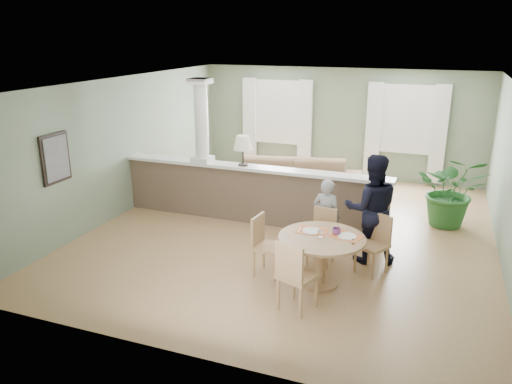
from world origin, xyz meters
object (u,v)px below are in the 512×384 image
at_px(sofa, 292,182).
at_px(chair_near, 294,273).
at_px(chair_side, 264,243).
at_px(dining_table, 322,247).
at_px(child_person, 326,217).
at_px(chair_far_boy, 322,233).
at_px(houseplant, 452,191).
at_px(chair_far_man, 375,241).
at_px(man_person, 371,209).

bearing_deg(sofa, chair_near, -84.61).
distance_m(sofa, chair_side, 3.49).
distance_m(dining_table, chair_side, 0.89).
bearing_deg(child_person, chair_far_boy, 104.81).
height_order(sofa, child_person, child_person).
bearing_deg(child_person, chair_side, 67.06).
bearing_deg(chair_side, sofa, 16.32).
xyz_separation_m(sofa, dining_table, (1.48, -3.48, 0.16)).
distance_m(houseplant, chair_far_boy, 3.06).
relative_size(sofa, chair_side, 3.24).
bearing_deg(chair_near, chair_side, -31.36).
bearing_deg(sofa, chair_far_boy, -75.91).
bearing_deg(houseplant, child_person, -132.78).
bearing_deg(sofa, dining_table, -78.54).
bearing_deg(chair_far_boy, child_person, 99.56).
relative_size(dining_table, chair_far_man, 1.36).
bearing_deg(chair_far_boy, man_person, 31.08).
xyz_separation_m(houseplant, man_person, (-1.20, -2.08, 0.19)).
bearing_deg(chair_far_boy, dining_table, -71.58).
bearing_deg(chair_far_man, chair_side, -128.14).
xyz_separation_m(chair_far_boy, chair_far_man, (0.82, -0.04, 0.01)).
bearing_deg(dining_table, chair_far_boy, 102.50).
height_order(sofa, chair_side, chair_side).
height_order(chair_far_boy, man_person, man_person).
distance_m(chair_far_man, chair_side, 1.68).
bearing_deg(dining_table, chair_far_man, 46.60).
xyz_separation_m(houseplant, child_person, (-1.91, -2.07, -0.05)).
bearing_deg(chair_side, houseplant, -33.66).
bearing_deg(chair_far_man, man_person, 138.96).
relative_size(sofa, chair_near, 3.02).
bearing_deg(chair_far_man, chair_near, -89.40).
distance_m(chair_near, chair_side, 1.14).
relative_size(sofa, chair_far_boy, 3.36).
height_order(chair_far_boy, chair_far_man, chair_far_man).
bearing_deg(chair_far_man, chair_far_boy, -154.11).
bearing_deg(chair_side, dining_table, -86.25).
distance_m(houseplant, child_person, 2.81).
height_order(sofa, dining_table, sofa).
bearing_deg(chair_near, chair_far_man, -99.15).
xyz_separation_m(sofa, chair_near, (1.32, -4.32, 0.11)).
relative_size(houseplant, chair_side, 1.51).
relative_size(chair_side, child_person, 0.71).
xyz_separation_m(sofa, child_person, (1.30, -2.41, 0.21)).
bearing_deg(sofa, chair_side, -91.75).
bearing_deg(chair_near, dining_table, -81.99).
bearing_deg(dining_table, chair_side, 177.30).
bearing_deg(man_person, houseplant, -136.40).
distance_m(houseplant, dining_table, 3.59).
distance_m(houseplant, chair_far_man, 2.67).
height_order(chair_side, man_person, man_person).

